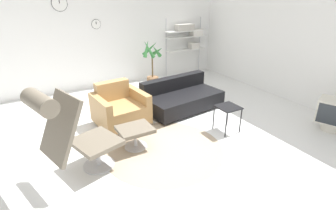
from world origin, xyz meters
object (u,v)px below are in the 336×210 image
ottoman (135,132)px  armchair_red (120,110)px  lounge_chair (68,127)px  shelf_unit (189,36)px  side_table (228,110)px  couch_low (181,98)px  crt_television (334,114)px  potted_plant (152,66)px

ottoman → armchair_red: size_ratio=0.55×
lounge_chair → shelf_unit: (3.95, 3.27, 0.39)m
armchair_red → side_table: armchair_red is taller
couch_low → crt_television: bearing=124.0°
potted_plant → shelf_unit: (1.38, 0.42, 0.62)m
couch_low → shelf_unit: 2.72m
couch_low → ottoman: bearing=25.8°
ottoman → lounge_chair: bearing=-163.3°
armchair_red → potted_plant: potted_plant is taller
lounge_chair → couch_low: 2.76m
armchair_red → crt_television: 3.82m
side_table → shelf_unit: (1.35, 3.27, 0.74)m
side_table → crt_television: size_ratio=0.71×
lounge_chair → couch_low: lounge_chair is taller
lounge_chair → ottoman: size_ratio=2.41×
couch_low → potted_plant: bearing=-101.5°
potted_plant → shelf_unit: bearing=16.9°
ottoman → armchair_red: bearing=85.1°
lounge_chair → armchair_red: 1.67m
potted_plant → shelf_unit: 1.57m
couch_low → shelf_unit: shelf_unit is taller
armchair_red → couch_low: (1.36, 0.02, -0.05)m
potted_plant → armchair_red: bearing=-132.1°
crt_television → potted_plant: bearing=1.8°
armchair_red → potted_plant: (1.50, 1.66, 0.24)m
crt_television → shelf_unit: bearing=-18.2°
crt_television → shelf_unit: (-0.30, 4.18, 0.82)m
lounge_chair → potted_plant: bearing=121.3°
armchair_red → shelf_unit: shelf_unit is taller
couch_low → shelf_unit: size_ratio=1.03×
ottoman → potted_plant: 3.01m
ottoman → shelf_unit: shelf_unit is taller
shelf_unit → armchair_red: bearing=-144.2°
lounge_chair → crt_television: (4.25, -0.91, -0.43)m
lounge_chair → armchair_red: bearing=121.5°
armchair_red → couch_low: armchair_red is taller
side_table → crt_television: (1.65, -0.91, -0.08)m
ottoman → couch_low: 1.70m
lounge_chair → armchair_red: (1.07, 1.19, -0.47)m
couch_low → side_table: size_ratio=3.57×
crt_television → shelf_unit: shelf_unit is taller
couch_low → armchair_red: bearing=-5.8°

